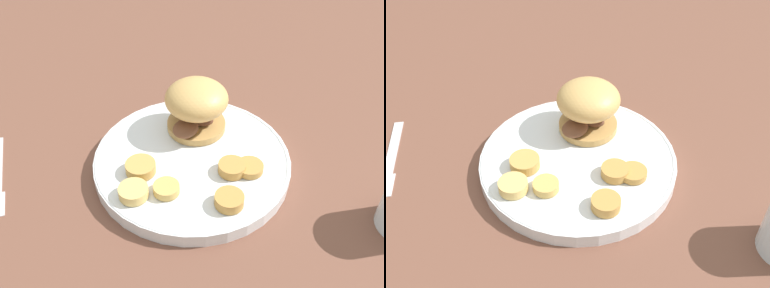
% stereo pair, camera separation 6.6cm
% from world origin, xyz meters
% --- Properties ---
extents(ground_plane, '(4.00, 4.00, 0.00)m').
position_xyz_m(ground_plane, '(0.00, 0.00, 0.00)').
color(ground_plane, brown).
extents(dinner_plate, '(0.30, 0.30, 0.02)m').
position_xyz_m(dinner_plate, '(0.00, 0.00, 0.01)').
color(dinner_plate, white).
rests_on(dinner_plate, ground_plane).
extents(sandwich, '(0.10, 0.11, 0.08)m').
position_xyz_m(sandwich, '(-0.05, 0.05, 0.07)').
color(sandwich, tan).
rests_on(sandwich, dinner_plate).
extents(potato_round_0, '(0.04, 0.04, 0.01)m').
position_xyz_m(potato_round_0, '(0.01, -0.11, 0.03)').
color(potato_round_0, '#DBB766').
rests_on(potato_round_0, dinner_plate).
extents(potato_round_1, '(0.04, 0.04, 0.01)m').
position_xyz_m(potato_round_1, '(0.06, 0.02, 0.03)').
color(potato_round_1, '#BC8942').
rests_on(potato_round_1, dinner_plate).
extents(potato_round_2, '(0.04, 0.04, 0.02)m').
position_xyz_m(potato_round_2, '(0.10, -0.02, 0.03)').
color(potato_round_2, '#BC8942').
rests_on(potato_round_2, dinner_plate).
extents(potato_round_3, '(0.04, 0.04, 0.01)m').
position_xyz_m(potato_round_3, '(0.08, 0.04, 0.03)').
color(potato_round_3, '#BC8942').
rests_on(potato_round_3, dinner_plate).
extents(potato_round_4, '(0.04, 0.04, 0.01)m').
position_xyz_m(potato_round_4, '(0.03, -0.07, 0.03)').
color(potato_round_4, tan).
rests_on(potato_round_4, dinner_plate).
extents(potato_round_5, '(0.04, 0.04, 0.02)m').
position_xyz_m(potato_round_5, '(-0.02, -0.08, 0.03)').
color(potato_round_5, tan).
rests_on(potato_round_5, dinner_plate).
extents(fork, '(0.17, 0.09, 0.00)m').
position_xyz_m(fork, '(-0.18, -0.24, 0.00)').
color(fork, silver).
rests_on(fork, ground_plane).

